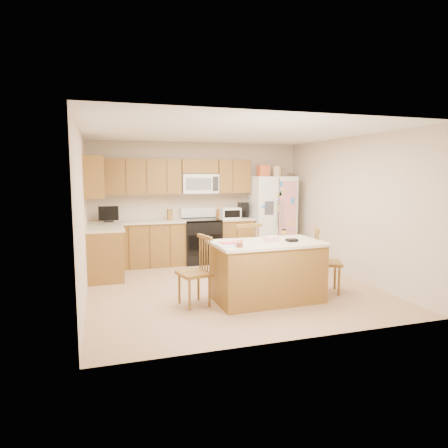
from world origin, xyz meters
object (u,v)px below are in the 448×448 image
object	(u,v)px
stove	(201,240)
windsor_chair_right	(326,262)
refrigerator	(271,217)
island	(267,271)
windsor_chair_back	(245,257)
windsor_chair_left	(196,273)

from	to	relation	value
stove	windsor_chair_right	world-z (taller)	stove
refrigerator	windsor_chair_right	world-z (taller)	refrigerator
windsor_chair_right	island	bearing A→B (deg)	-173.93
refrigerator	windsor_chair_back	distance (m)	2.47
island	refrigerator	bearing A→B (deg)	64.93
stove	refrigerator	xyz separation A→B (m)	(1.57, -0.06, 0.45)
refrigerator	island	distance (m)	3.03
island	stove	bearing A→B (deg)	96.19
windsor_chair_right	stove	bearing A→B (deg)	116.72
windsor_chair_left	windsor_chair_back	size ratio (longest dim) A/B	0.92
windsor_chair_left	windsor_chair_right	xyz separation A→B (m)	(2.09, 0.00, 0.01)
stove	refrigerator	world-z (taller)	refrigerator
refrigerator	windsor_chair_back	size ratio (longest dim) A/B	1.90
island	windsor_chair_back	world-z (taller)	windsor_chair_back
windsor_chair_left	windsor_chair_back	bearing A→B (deg)	31.55
island	windsor_chair_back	xyz separation A→B (m)	(-0.10, 0.69, 0.07)
stove	windsor_chair_left	size ratio (longest dim) A/B	1.14
windsor_chair_back	island	bearing A→B (deg)	-81.98
island	windsor_chair_left	size ratio (longest dim) A/B	1.64
stove	windsor_chair_back	distance (m)	2.09
windsor_chair_left	island	bearing A→B (deg)	-5.91
windsor_chair_left	windsor_chair_back	distance (m)	1.12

